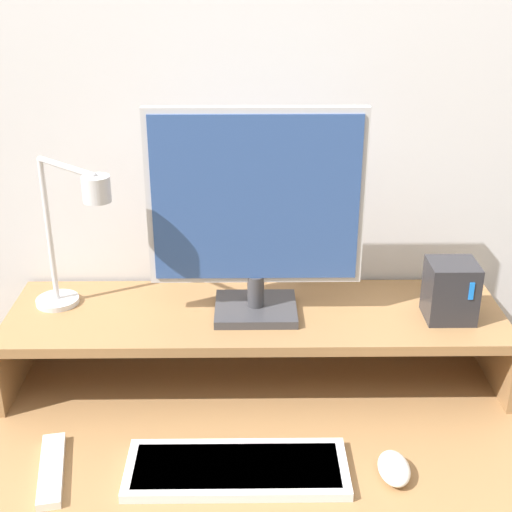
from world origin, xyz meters
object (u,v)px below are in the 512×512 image
object	(u,v)px
mouse	(394,468)
monitor	(254,210)
router_dock	(451,291)
keyboard	(237,469)
desk_lamp	(73,233)
remote_control	(52,470)

from	to	relation	value
mouse	monitor	bearing A→B (deg)	127.33
router_dock	keyboard	xyz separation A→B (m)	(-0.45, -0.29, -0.22)
desk_lamp	mouse	distance (m)	0.77
router_dock	mouse	xyz separation A→B (m)	(-0.16, -0.30, -0.21)
keyboard	remote_control	distance (m)	0.34
desk_lamp	mouse	world-z (taller)	desk_lamp
keyboard	remote_control	bearing A→B (deg)	179.39
remote_control	router_dock	bearing A→B (deg)	20.18
mouse	keyboard	bearing A→B (deg)	177.95
monitor	router_dock	bearing A→B (deg)	-3.75
keyboard	monitor	bearing A→B (deg)	83.73
monitor	router_dock	xyz separation A→B (m)	(0.41, -0.03, -0.17)
monitor	desk_lamp	bearing A→B (deg)	-178.17
router_dock	keyboard	size ratio (longest dim) A/B	0.31
router_dock	remote_control	size ratio (longest dim) A/B	0.64
keyboard	desk_lamp	bearing A→B (deg)	137.17
monitor	router_dock	size ratio (longest dim) A/B	3.50
remote_control	mouse	bearing A→B (deg)	-1.27
monitor	keyboard	size ratio (longest dim) A/B	1.09
desk_lamp	router_dock	world-z (taller)	desk_lamp
router_dock	mouse	distance (m)	0.40
monitor	mouse	xyz separation A→B (m)	(0.25, -0.33, -0.38)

